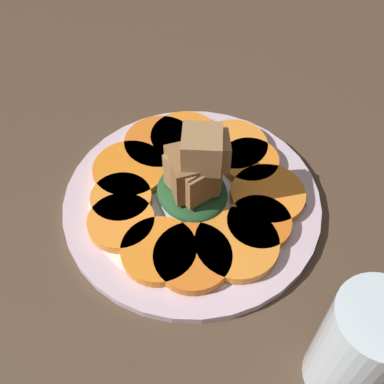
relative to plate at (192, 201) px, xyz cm
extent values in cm
cube|color=#4C3828|center=(0.00, 0.00, -1.52)|extent=(120.00, 120.00, 2.00)
cylinder|color=silver|center=(0.00, 0.00, -0.02)|extent=(28.26, 28.26, 1.00)
cylinder|color=white|center=(0.00, 0.00, 0.03)|extent=(22.61, 22.61, 1.00)
cylinder|color=orange|center=(2.92, 7.13, 1.11)|extent=(6.64, 6.64, 1.06)
cylinder|color=orange|center=(-0.46, 8.24, 1.11)|extent=(7.04, 7.04, 1.06)
cylinder|color=orange|center=(-4.89, 6.10, 1.11)|extent=(7.67, 7.67, 1.06)
cylinder|color=orange|center=(-7.08, 3.42, 1.11)|extent=(7.88, 7.88, 1.06)
cylinder|color=orange|center=(-7.65, -1.26, 1.11)|extent=(8.59, 8.59, 1.06)
cylinder|color=orange|center=(-6.51, -4.57, 1.11)|extent=(6.75, 6.75, 1.06)
cylinder|color=orange|center=(-3.69, -7.40, 1.11)|extent=(8.12, 8.12, 1.06)
cylinder|color=orange|center=(1.42, -8.12, 1.11)|extent=(6.71, 6.71, 1.06)
cylinder|color=orange|center=(4.37, -7.66, 1.11)|extent=(8.03, 8.03, 1.06)
cylinder|color=orange|center=(8.12, -3.09, 1.11)|extent=(8.29, 8.29, 1.06)
cylinder|color=orange|center=(8.65, 0.31, 1.11)|extent=(8.44, 8.44, 1.06)
cylinder|color=orange|center=(6.34, 4.79, 1.11)|extent=(8.30, 8.30, 1.06)
ellipsoid|color=#1E4723|center=(0.00, 0.00, 1.64)|extent=(8.31, 7.48, 2.12)
cube|color=olive|center=(-0.54, 0.08, 4.74)|extent=(4.73, 4.73, 4.08)
cube|color=brown|center=(0.25, 0.31, 5.01)|extent=(5.25, 5.25, 4.61)
cube|color=#9E754C|center=(-0.47, -0.39, 4.85)|extent=(5.03, 5.03, 4.30)
cube|color=brown|center=(0.01, 0.01, 4.48)|extent=(4.01, 4.01, 3.56)
cube|color=#9E754C|center=(-0.58, -1.93, 7.72)|extent=(4.36, 4.36, 3.34)
cube|color=#9E754C|center=(-0.64, -0.75, 8.53)|extent=(5.29, 5.29, 3.88)
cube|color=#B2B2B7|center=(4.17, -6.10, 0.78)|extent=(11.15, 4.60, 0.40)
cube|color=#B2B2B7|center=(-1.89, -8.09, 0.78)|extent=(2.03, 2.63, 0.40)
cube|color=#B2B2B7|center=(-4.36, -9.95, 0.78)|extent=(4.35, 1.69, 0.40)
cube|color=#B2B2B7|center=(-4.57, -9.32, 0.78)|extent=(4.35, 1.69, 0.40)
cube|color=#B2B2B7|center=(-4.78, -8.69, 0.78)|extent=(4.35, 1.69, 0.40)
cube|color=#B2B2B7|center=(-4.99, -8.05, 0.78)|extent=(4.35, 1.69, 0.40)
cylinder|color=silver|center=(-22.51, -3.39, 5.62)|extent=(6.66, 6.66, 12.28)
camera|label=1|loc=(-28.90, 14.26, 42.41)|focal=45.00mm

